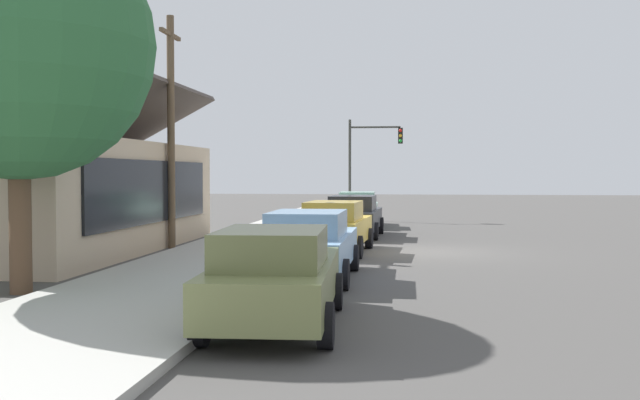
% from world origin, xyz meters
% --- Properties ---
extents(ground_plane, '(120.00, 120.00, 0.00)m').
position_xyz_m(ground_plane, '(0.00, 0.00, 0.00)').
color(ground_plane, '#4C4947').
extents(sidewalk_curb, '(60.00, 4.20, 0.16)m').
position_xyz_m(sidewalk_curb, '(0.00, 5.60, 0.08)').
color(sidewalk_curb, '#B2AFA8').
rests_on(sidewalk_curb, ground).
extents(car_olive, '(4.76, 2.17, 1.59)m').
position_xyz_m(car_olive, '(-11.35, 2.65, 0.82)').
color(car_olive, olive).
rests_on(car_olive, ground).
extents(car_skyblue, '(4.81, 2.03, 1.59)m').
position_xyz_m(car_skyblue, '(-6.22, 2.81, 0.82)').
color(car_skyblue, '#8CB7E0').
rests_on(car_skyblue, ground).
extents(car_mustard, '(4.68, 2.13, 1.59)m').
position_xyz_m(car_mustard, '(-0.65, 2.78, 0.81)').
color(car_mustard, gold).
rests_on(car_mustard, ground).
extents(car_charcoal, '(4.82, 2.15, 1.59)m').
position_xyz_m(car_charcoal, '(5.00, 2.65, 0.82)').
color(car_charcoal, '#2D3035').
rests_on(car_charcoal, ground).
extents(car_seafoam, '(4.57, 2.07, 1.59)m').
position_xyz_m(car_seafoam, '(10.38, 2.88, 0.81)').
color(car_seafoam, '#9ED1BC').
rests_on(car_seafoam, ground).
extents(storefront_building, '(13.13, 7.56, 5.47)m').
position_xyz_m(storefront_building, '(-1.04, 11.98, 1.85)').
color(storefront_building, '#CCB293').
rests_on(storefront_building, ground).
extents(shade_tree, '(5.47, 5.47, 7.76)m').
position_xyz_m(shade_tree, '(-8.81, 8.36, 5.01)').
color(shade_tree, brown).
rests_on(shade_tree, ground).
extents(traffic_light_main, '(0.37, 2.79, 5.20)m').
position_xyz_m(traffic_light_main, '(14.72, 2.54, 3.49)').
color(traffic_light_main, '#383833').
rests_on(traffic_light_main, ground).
extents(utility_pole_wooden, '(1.80, 0.24, 7.50)m').
position_xyz_m(utility_pole_wooden, '(0.08, 8.20, 3.93)').
color(utility_pole_wooden, brown).
rests_on(utility_pole_wooden, ground).
extents(fire_hydrant_red, '(0.22, 0.22, 0.71)m').
position_xyz_m(fire_hydrant_red, '(-5.99, 4.20, 0.50)').
color(fire_hydrant_red, red).
rests_on(fire_hydrant_red, sidewalk_curb).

